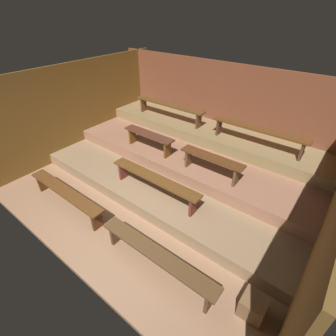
{
  "coord_description": "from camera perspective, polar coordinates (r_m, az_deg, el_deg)",
  "views": [
    {
      "loc": [
        2.75,
        -1.33,
        3.5
      ],
      "look_at": [
        0.08,
        2.07,
        0.58
      ],
      "focal_mm": 26.78,
      "sensor_mm": 36.0,
      "label": 1
    }
  ],
  "objects": [
    {
      "name": "platform_lower",
      "position": [
        5.98,
        3.62,
        -0.38
      ],
      "size": [
        5.89,
        3.39,
        0.26
      ],
      "primitive_type": "cube",
      "color": "#957755",
      "rests_on": "ground"
    },
    {
      "name": "platform_middle",
      "position": [
        6.23,
        6.55,
        3.76
      ],
      "size": [
        5.89,
        2.32,
        0.26
      ],
      "primitive_type": "cube",
      "color": "#A26E53",
      "rests_on": "platform_lower"
    },
    {
      "name": "wall_back",
      "position": [
        6.86,
        12.47,
        13.1
      ],
      "size": [
        6.69,
        0.06,
        2.27
      ],
      "primitive_type": "cube",
      "color": "brown",
      "rests_on": "ground"
    },
    {
      "name": "ground",
      "position": [
        5.72,
        0.44,
        -4.17
      ],
      "size": [
        6.69,
        5.27,
        0.08
      ],
      "primitive_type": "cube",
      "color": "#9D7354"
    },
    {
      "name": "platform_upper",
      "position": [
        6.58,
        9.59,
        7.77
      ],
      "size": [
        5.89,
        1.1,
        0.26
      ],
      "primitive_type": "cube",
      "color": "#927A4E",
      "rests_on": "platform_middle"
    },
    {
      "name": "bench_middle_right",
      "position": [
        5.04,
        9.9,
        1.59
      ],
      "size": [
        1.34,
        0.26,
        0.42
      ],
      "color": "#5C3317",
      "rests_on": "platform_middle"
    },
    {
      "name": "bench_floor_right",
      "position": [
        3.93,
        -2.62,
        -19.43
      ],
      "size": [
        2.07,
        0.26,
        0.42
      ],
      "color": "brown",
      "rests_on": "ground"
    },
    {
      "name": "bench_lower_center",
      "position": [
        4.84,
        -3.08,
        -2.84
      ],
      "size": [
        2.03,
        0.26,
        0.42
      ],
      "color": "brown",
      "rests_on": "platform_lower"
    },
    {
      "name": "bench_upper_left",
      "position": [
        6.9,
        0.26,
        13.78
      ],
      "size": [
        2.12,
        0.26,
        0.42
      ],
      "color": "brown",
      "rests_on": "platform_upper"
    },
    {
      "name": "wall_left",
      "position": [
        7.14,
        -19.25,
        12.84
      ],
      "size": [
        0.06,
        5.27,
        2.27
      ],
      "primitive_type": "cube",
      "color": "brown",
      "rests_on": "ground"
    },
    {
      "name": "bench_floor_left",
      "position": [
        5.32,
        -22.27,
        -5.41
      ],
      "size": [
        2.07,
        0.26,
        0.42
      ],
      "color": "#5B3417",
      "rests_on": "ground"
    },
    {
      "name": "bench_upper_right",
      "position": [
        5.84,
        19.86,
        7.81
      ],
      "size": [
        2.12,
        0.26,
        0.42
      ],
      "color": "brown",
      "rests_on": "platform_upper"
    },
    {
      "name": "wooden_crate_floor",
      "position": [
        3.91,
        18.84,
        -27.61
      ],
      "size": [
        0.32,
        0.32,
        0.32
      ],
      "primitive_type": "cube",
      "color": "brown",
      "rests_on": "ground"
    },
    {
      "name": "bench_middle_left",
      "position": [
        5.88,
        -4.38,
        6.99
      ],
      "size": [
        1.34,
        0.26,
        0.42
      ],
      "color": "brown",
      "rests_on": "platform_middle"
    }
  ]
}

